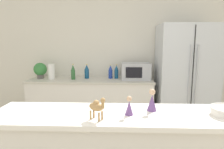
# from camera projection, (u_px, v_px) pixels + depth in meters

# --- Properties ---
(wall_back) EXTENTS (8.00, 0.06, 2.55)m
(wall_back) POSITION_uv_depth(u_px,v_px,m) (111.00, 56.00, 3.68)
(wall_back) COLOR silver
(wall_back) RESTS_ON ground_plane
(back_counter) EXTENTS (2.10, 0.63, 0.90)m
(back_counter) POSITION_uv_depth(u_px,v_px,m) (91.00, 104.00, 3.50)
(back_counter) COLOR silver
(back_counter) RESTS_ON ground_plane
(refrigerator) EXTENTS (0.90, 0.70, 1.80)m
(refrigerator) POSITION_uv_depth(u_px,v_px,m) (185.00, 80.00, 3.31)
(refrigerator) COLOR silver
(refrigerator) RESTS_ON ground_plane
(potted_plant) EXTENTS (0.22, 0.22, 0.27)m
(potted_plant) POSITION_uv_depth(u_px,v_px,m) (40.00, 70.00, 3.48)
(potted_plant) COLOR #595451
(potted_plant) RESTS_ON back_counter
(paper_towel_roll) EXTENTS (0.11, 0.11, 0.26)m
(paper_towel_roll) POSITION_uv_depth(u_px,v_px,m) (51.00, 72.00, 3.41)
(paper_towel_roll) COLOR white
(paper_towel_roll) RESTS_ON back_counter
(microwave) EXTENTS (0.48, 0.37, 0.28)m
(microwave) POSITION_uv_depth(u_px,v_px,m) (136.00, 71.00, 3.39)
(microwave) COLOR #B2B5BA
(microwave) RESTS_ON back_counter
(back_bottle_0) EXTENTS (0.08, 0.08, 0.25)m
(back_bottle_0) POSITION_uv_depth(u_px,v_px,m) (87.00, 72.00, 3.48)
(back_bottle_0) COLOR navy
(back_bottle_0) RESTS_ON back_counter
(back_bottle_1) EXTENTS (0.07, 0.07, 0.26)m
(back_bottle_1) POSITION_uv_depth(u_px,v_px,m) (73.00, 72.00, 3.37)
(back_bottle_1) COLOR #2D6033
(back_bottle_1) RESTS_ON back_counter
(back_bottle_2) EXTENTS (0.07, 0.07, 0.24)m
(back_bottle_2) POSITION_uv_depth(u_px,v_px,m) (110.00, 72.00, 3.48)
(back_bottle_2) COLOR navy
(back_bottle_2) RESTS_ON back_counter
(back_bottle_3) EXTENTS (0.07, 0.07, 0.24)m
(back_bottle_3) POSITION_uv_depth(u_px,v_px,m) (116.00, 72.00, 3.47)
(back_bottle_3) COLOR navy
(back_bottle_3) RESTS_ON back_counter
(camel_figurine) EXTENTS (0.13, 0.11, 0.16)m
(camel_figurine) POSITION_uv_depth(u_px,v_px,m) (97.00, 106.00, 1.33)
(camel_figurine) COLOR #A87F4C
(camel_figurine) RESTS_ON bar_counter
(wise_man_figurine_blue) EXTENTS (0.06, 0.06, 0.14)m
(wise_man_figurine_blue) POSITION_uv_depth(u_px,v_px,m) (129.00, 107.00, 1.43)
(wise_man_figurine_blue) COLOR #6B4784
(wise_man_figurine_blue) RESTS_ON bar_counter
(wise_man_figurine_crimson) EXTENTS (0.07, 0.07, 0.17)m
(wise_man_figurine_crimson) POSITION_uv_depth(u_px,v_px,m) (152.00, 101.00, 1.52)
(wise_man_figurine_crimson) COLOR #6B4784
(wise_man_figurine_crimson) RESTS_ON bar_counter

